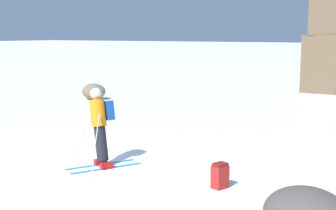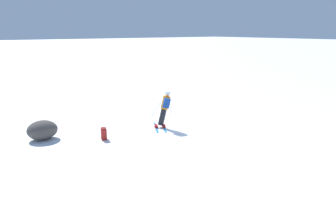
# 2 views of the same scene
# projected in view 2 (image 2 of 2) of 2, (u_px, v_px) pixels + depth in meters

# --- Properties ---
(ground_plane) EXTENTS (300.00, 300.00, 0.00)m
(ground_plane) POSITION_uv_depth(u_px,v_px,m) (179.00, 123.00, 16.02)
(ground_plane) COLOR white
(skier) EXTENTS (1.43, 1.67, 1.78)m
(skier) POSITION_uv_depth(u_px,v_px,m) (165.00, 107.00, 15.13)
(skier) COLOR #1E7AC6
(skier) RESTS_ON ground
(spare_backpack) EXTENTS (0.30, 0.35, 0.50)m
(spare_backpack) POSITION_uv_depth(u_px,v_px,m) (104.00, 134.00, 13.62)
(spare_backpack) COLOR #AD231E
(spare_backpack) RESTS_ON ground
(exposed_boulder_0) EXTENTS (1.24, 1.05, 0.80)m
(exposed_boulder_0) POSITION_uv_depth(u_px,v_px,m) (42.00, 130.00, 13.60)
(exposed_boulder_0) COLOR #4C4742
(exposed_boulder_0) RESTS_ON ground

